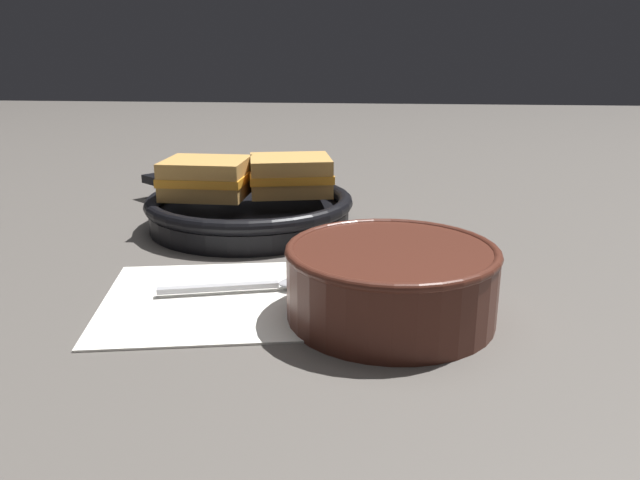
# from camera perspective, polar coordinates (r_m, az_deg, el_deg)

# --- Properties ---
(ground_plane) EXTENTS (4.00, 4.00, 0.00)m
(ground_plane) POSITION_cam_1_polar(r_m,az_deg,el_deg) (0.63, -1.79, -3.20)
(ground_plane) COLOR #56514C
(napkin) EXTENTS (0.25, 0.22, 0.00)m
(napkin) POSITION_cam_1_polar(r_m,az_deg,el_deg) (0.57, -8.62, -5.25)
(napkin) COLOR white
(napkin) RESTS_ON ground_plane
(soup_bowl) EXTENTS (0.18, 0.18, 0.06)m
(soup_bowl) POSITION_cam_1_polar(r_m,az_deg,el_deg) (0.52, 6.53, -3.40)
(soup_bowl) COLOR #4C2319
(soup_bowl) RESTS_ON ground_plane
(spoon) EXTENTS (0.16, 0.06, 0.01)m
(spoon) POSITION_cam_1_polar(r_m,az_deg,el_deg) (0.58, -3.46, -4.01)
(spoon) COLOR #B7B7BC
(spoon) RESTS_ON napkin
(skillet) EXTENTS (0.32, 0.29, 0.04)m
(skillet) POSITION_cam_1_polar(r_m,az_deg,el_deg) (0.80, -6.52, 2.75)
(skillet) COLOR black
(skillet) RESTS_ON ground_plane
(sandwich_near_left) EXTENTS (0.12, 0.11, 0.05)m
(sandwich_near_left) POSITION_cam_1_polar(r_m,az_deg,el_deg) (0.79, -2.73, 5.96)
(sandwich_near_left) COLOR #C18E47
(sandwich_near_left) RESTS_ON skillet
(sandwich_near_right) EXTENTS (0.10, 0.09, 0.05)m
(sandwich_near_right) POSITION_cam_1_polar(r_m,az_deg,el_deg) (0.79, -10.36, 5.60)
(sandwich_near_right) COLOR #C18E47
(sandwich_near_right) RESTS_ON skillet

